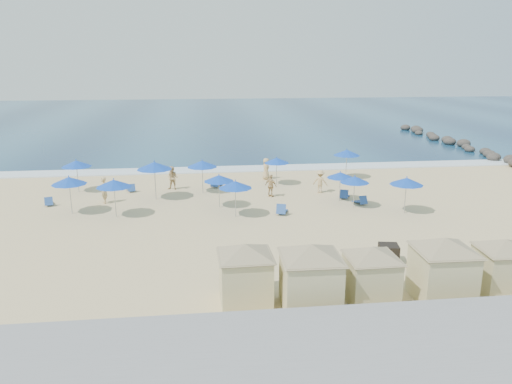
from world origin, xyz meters
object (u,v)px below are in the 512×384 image
Objects in this scene: cabana_4 at (503,259)px; beachgoer_3 at (320,181)px; umbrella_11 at (407,181)px; beachgoer_1 at (173,178)px; rock_jetty at (454,143)px; umbrella_1 at (69,181)px; umbrella_2 at (154,166)px; umbrella_7 at (277,160)px; umbrella_4 at (202,164)px; beachgoer_4 at (266,169)px; cabana_2 at (372,267)px; umbrella_6 at (235,185)px; cabana_3 at (443,261)px; umbrella_5 at (219,178)px; cabana_0 at (245,266)px; cabana_1 at (311,268)px; umbrella_10 at (340,175)px; umbrella_3 at (114,183)px; trash_bin at (388,254)px; beachgoer_2 at (271,186)px; umbrella_9 at (347,153)px; beachgoer_0 at (104,190)px; umbrella_8 at (355,180)px; umbrella_0 at (76,164)px.

beachgoer_3 is at bearing 102.14° from cabana_4.
beachgoer_1 is (-14.72, 7.63, -1.19)m from umbrella_11.
rock_jetty is 10.82× the size of umbrella_1.
umbrella_2 is 1.25× the size of umbrella_7.
cabana_4 is 1.67× the size of umbrella_4.
rock_jetty is at bearing -57.29° from beachgoer_4.
umbrella_7 is (-6.33, 19.27, 0.42)m from cabana_4.
umbrella_6 is at bearing 110.78° from cabana_2.
beachgoer_1 is at bearing 121.08° from cabana_3.
umbrella_5 is at bearing 50.12° from beachgoer_3.
cabana_0 is 2.57m from cabana_1.
cabana_2 is 18.78m from umbrella_4.
umbrella_1 reaches higher than umbrella_10.
umbrella_2 is at bearing 120.56° from cabana_2.
umbrella_4 is at bearing 102.13° from cabana_1.
umbrella_3 is (-9.25, 12.87, 0.44)m from cabana_1.
umbrella_1 is at bearing 160.26° from trash_bin.
cabana_0 is 15.39m from umbrella_11.
umbrella_3 is at bearing 144.46° from cabana_4.
beachgoer_2 is (3.31, 15.44, -0.75)m from cabana_0.
umbrella_7 is (11.08, 6.84, -0.21)m from umbrella_3.
umbrella_10 reaches higher than beachgoer_1.
umbrella_9 is (10.19, 20.28, 0.57)m from cabana_0.
beachgoer_2 is (-23.47, -18.61, 0.44)m from rock_jetty.
umbrella_7 is at bearing 108.18° from cabana_4.
cabana_0 is at bearing 172.58° from beachgoer_4.
umbrella_3 is at bearing 133.09° from cabana_2.
umbrella_7 is 10.70m from umbrella_11.
umbrella_5 is 7.94m from beachgoer_0.
umbrella_11 is (2.82, -1.56, 0.18)m from umbrella_8.
cabana_4 is 21.24m from umbrella_4.
cabana_0 reaches higher than cabana_4.
umbrella_0 is 1.16× the size of umbrella_10.
cabana_4 reaches higher than umbrella_3.
beachgoer_2 is at bearing -141.58° from rock_jetty.
cabana_1 reaches higher than umbrella_11.
cabana_1 reaches higher than umbrella_8.
cabana_3 is 11.82m from umbrella_11.
umbrella_4 is (-3.86, 17.94, 0.46)m from cabana_1.
cabana_2 is 19.94m from umbrella_1.
umbrella_0 is 1.11× the size of umbrella_7.
umbrella_11 is (20.78, -2.34, -0.07)m from umbrella_1.
umbrella_9 reaches higher than trash_bin.
umbrella_4 is 5.96m from umbrella_7.
umbrella_2 is at bearing 164.75° from umbrella_8.
umbrella_10 is at bearing -133.18° from rock_jetty.
umbrella_2 reaches higher than beachgoer_2.
umbrella_5 is (-27.19, -20.76, 1.59)m from rock_jetty.
rock_jetty is at bearing 56.19° from umbrella_11.
rock_jetty is at bearing -98.38° from beachgoer_2.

